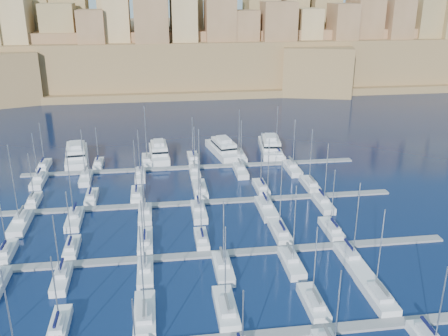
{
  "coord_description": "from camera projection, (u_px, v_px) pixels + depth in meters",
  "views": [
    {
      "loc": [
        -8.7,
        -87.1,
        43.99
      ],
      "look_at": [
        4.38,
        6.0,
        9.29
      ],
      "focal_mm": 40.0,
      "sensor_mm": 36.0,
      "label": 1
    }
  ],
  "objects": [
    {
      "name": "sailboat_5",
      "position": [
        377.0,
        295.0,
        73.91
      ],
      "size": [
        3.05,
        10.16,
        14.65
      ],
      "color": "silver",
      "rests_on": "ground"
    },
    {
      "name": "sailboat_3",
      "position": [
        226.0,
        309.0,
        70.73
      ],
      "size": [
        2.9,
        9.68,
        13.69
      ],
      "color": "silver",
      "rests_on": "ground"
    },
    {
      "name": "fortified_city",
      "position": [
        171.0,
        50.0,
        236.39
      ],
      "size": [
        460.0,
        108.95,
        59.52
      ],
      "color": "brown",
      "rests_on": "ground"
    },
    {
      "name": "motor_yacht_b",
      "position": [
        159.0,
        152.0,
        133.79
      ],
      "size": [
        5.47,
        16.04,
        5.25
      ],
      "color": "silver",
      "rests_on": "ground"
    },
    {
      "name": "sailboat_37",
      "position": [
        99.0,
        164.0,
        127.95
      ],
      "size": [
        2.24,
        7.46,
        10.61
      ],
      "color": "silver",
      "rests_on": "ground"
    },
    {
      "name": "sailboat_22",
      "position": [
        291.0,
        262.0,
        82.46
      ],
      "size": [
        2.71,
        9.05,
        15.0
      ],
      "color": "silver",
      "rests_on": "ground"
    },
    {
      "name": "sailboat_41",
      "position": [
        277.0,
        154.0,
        134.99
      ],
      "size": [
        2.84,
        9.45,
        14.17
      ],
      "color": "silver",
      "rests_on": "ground"
    },
    {
      "name": "sailboat_46",
      "position": [
        240.0,
        171.0,
        123.17
      ],
      "size": [
        2.74,
        9.13,
        14.02
      ],
      "color": "silver",
      "rests_on": "ground"
    },
    {
      "name": "sailboat_39",
      "position": [
        193.0,
        158.0,
        131.8
      ],
      "size": [
        2.68,
        8.94,
        12.11
      ],
      "color": "silver",
      "rests_on": "ground"
    },
    {
      "name": "sailboat_34",
      "position": [
        266.0,
        208.0,
        102.4
      ],
      "size": [
        3.08,
        10.28,
        16.12
      ],
      "color": "silver",
      "rests_on": "ground"
    },
    {
      "name": "sailboat_36",
      "position": [
        44.0,
        166.0,
        126.5
      ],
      "size": [
        2.45,
        8.18,
        12.1
      ],
      "color": "silver",
      "rests_on": "ground"
    },
    {
      "name": "sailboat_17",
      "position": [
        331.0,
        229.0,
        93.65
      ],
      "size": [
        2.55,
        8.49,
        12.74
      ],
      "color": "silver",
      "rests_on": "ground"
    },
    {
      "name": "sailboat_40",
      "position": [
        239.0,
        156.0,
        133.69
      ],
      "size": [
        2.86,
        9.54,
        13.57
      ],
      "color": "silver",
      "rests_on": "ground"
    },
    {
      "name": "sailboat_45",
      "position": [
        195.0,
        172.0,
        122.21
      ],
      "size": [
        2.4,
        8.02,
        12.63
      ],
      "color": "silver",
      "rests_on": "ground"
    },
    {
      "name": "sailboat_42",
      "position": [
        39.0,
        180.0,
        116.96
      ],
      "size": [
        2.7,
        9.01,
        12.79
      ],
      "color": "silver",
      "rests_on": "ground"
    },
    {
      "name": "pontoon_mid_far",
      "position": [
        201.0,
        202.0,
        106.5
      ],
      "size": [
        84.0,
        2.0,
        0.4
      ],
      "primitive_type": "cube",
      "color": "slate",
      "rests_on": "ground"
    },
    {
      "name": "sailboat_27",
      "position": [
        200.0,
        190.0,
        111.74
      ],
      "size": [
        2.95,
        9.84,
        14.96
      ],
      "color": "silver",
      "rests_on": "ground"
    },
    {
      "name": "sailboat_32",
      "position": [
        145.0,
        214.0,
        99.84
      ],
      "size": [
        2.66,
        8.87,
        12.53
      ],
      "color": "silver",
      "rests_on": "ground"
    },
    {
      "name": "sailboat_23",
      "position": [
        351.0,
        259.0,
        83.43
      ],
      "size": [
        2.95,
        9.84,
        15.08
      ],
      "color": "silver",
      "rests_on": "ground"
    },
    {
      "name": "motor_yacht_a",
      "position": [
        76.0,
        154.0,
        132.02
      ],
      "size": [
        7.57,
        18.76,
        5.25
      ],
      "color": "silver",
      "rests_on": "ground"
    },
    {
      "name": "sailboat_47",
      "position": [
        292.0,
        168.0,
        124.7
      ],
      "size": [
        2.86,
        9.53,
        13.78
      ],
      "color": "silver",
      "rests_on": "ground"
    },
    {
      "name": "sailboat_14",
      "position": [
        145.0,
        241.0,
        89.32
      ],
      "size": [
        2.68,
        8.93,
        14.21
      ],
      "color": "silver",
      "rests_on": "ground"
    },
    {
      "name": "sailboat_24",
      "position": [
        34.0,
        201.0,
        106.04
      ],
      "size": [
        2.25,
        7.5,
        11.48
      ],
      "color": "silver",
      "rests_on": "ground"
    },
    {
      "name": "sailboat_12",
      "position": [
        7.0,
        252.0,
        85.71
      ],
      "size": [
        2.32,
        7.74,
        12.96
      ],
      "color": "silver",
      "rests_on": "ground"
    },
    {
      "name": "sailboat_38",
      "position": [
        147.0,
        160.0,
        130.28
      ],
      "size": [
        2.72,
        9.06,
        15.42
      ],
      "color": "silver",
      "rests_on": "ground"
    },
    {
      "name": "sailboat_4",
      "position": [
        313.0,
        303.0,
        71.99
      ],
      "size": [
        2.64,
        8.8,
        13.02
      ],
      "color": "silver",
      "rests_on": "ground"
    },
    {
      "name": "sailboat_16",
      "position": [
        280.0,
        232.0,
        92.63
      ],
      "size": [
        2.73,
        9.09,
        14.74
      ],
      "color": "silver",
      "rests_on": "ground"
    },
    {
      "name": "sailboat_15",
      "position": [
        202.0,
        239.0,
        90.03
      ],
      "size": [
        2.27,
        7.58,
        12.69
      ],
      "color": "silver",
      "rests_on": "ground"
    },
    {
      "name": "sailboat_28",
      "position": [
        261.0,
        187.0,
        112.95
      ],
      "size": [
        2.56,
        8.52,
        13.8
      ],
      "color": "silver",
      "rests_on": "ground"
    },
    {
      "name": "sailboat_35",
      "position": [
        323.0,
        203.0,
        104.72
      ],
      "size": [
        2.63,
        8.75,
        14.33
      ],
      "color": "silver",
      "rests_on": "ground"
    },
    {
      "name": "pontoon_mid_near",
      "position": [
        213.0,
        254.0,
        86.06
      ],
      "size": [
        84.0,
        2.0,
        0.4
      ],
      "primitive_type": "cube",
      "color": "slate",
      "rests_on": "ground"
    },
    {
      "name": "sailboat_21",
      "position": [
        223.0,
        268.0,
        80.88
      ],
      "size": [
        2.78,
        9.25,
        13.21
      ],
      "color": "silver",
      "rests_on": "ground"
    },
    {
      "name": "ground",
      "position": [
        206.0,
        224.0,
        97.28
      ],
      "size": [
        600.0,
        600.0,
        0.0
      ],
      "primitive_type": "plane",
      "color": "black",
      "rests_on": "ground"
    },
    {
      "name": "motor_yacht_d",
      "position": [
        270.0,
        146.0,
        138.65
      ],
      "size": [
        7.45,
        18.25,
        5.25
      ],
      "color": "silver",
      "rests_on": "ground"
    },
    {
      "name": "sailboat_30",
      "position": [
        21.0,
        223.0,
        96.17
      ],
      "size": [
        3.02,
        10.07,
        16.98
      ],
      "color": "silver",
      "rests_on": "ground"
    },
    {
      "name": "sailboat_1",
      "position": [
        59.0,
        327.0,
        67.07
      ],
      "size": [
        2.45,
        8.16,
        11.44
      ],
      "color": "silver",
      "rests_on": "ground"
    },
    {
      "name": "sailboat_19",
      "position": [
        62.0,
        279.0,
        78.02
      ],
      "size": [
        2.47,
        8.25,
        12.14
      ],
      "color": "silver",
      "rests_on": "ground"
    },
    {
      "name": "motor_yacht_c",
      "position": [
        223.0,
        148.0,
        136.68
      ],
      "size": [
        8.15,
        17.84,
        5.25
      ],
      "color": "silver",
      "rests_on": "ground"
    },
    {
      "name": "sailboat_2",
      "position": [
        145.0,
        315.0,
        69.35
      ],
      "size": [
        2.98,
        9.92,
        14.54
      ],
      "color": "silver",
      "rests_on": "ground"
    },
    {
      "name": "sailboat_44",
      "position": [
        140.0,
        175.0,
        120.44
      ],
      "size": [
        2.44,
        8.12,
        12.5
      ],
      "color": "silver",
      "rests_on": "ground"
    },
    {
      "name": "sailboat_26",
      "position": [
        137.0,
        195.0,
        109.15
      ],
      "size": [
        2.45,
        8.15,
        13.25
      ],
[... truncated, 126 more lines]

